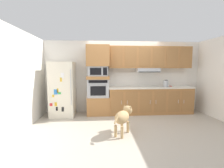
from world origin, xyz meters
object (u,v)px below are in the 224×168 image
object	(u,v)px
refrigerator	(63,89)
electric_kettle	(166,84)
built_in_oven	(98,88)
dog	(123,116)
microwave	(98,71)
screwdriver	(171,86)

from	to	relation	value
refrigerator	electric_kettle	size ratio (longest dim) A/B	7.33
built_in_oven	dog	distance (m)	1.83
built_in_oven	microwave	xyz separation A→B (m)	(0.00, -0.00, 0.56)
refrigerator	electric_kettle	xyz separation A→B (m)	(3.48, 0.02, 0.15)
screwdriver	electric_kettle	world-z (taller)	electric_kettle
built_in_oven	electric_kettle	size ratio (longest dim) A/B	2.92
built_in_oven	screwdriver	bearing A→B (deg)	0.97
microwave	dog	bearing A→B (deg)	-69.57
refrigerator	electric_kettle	distance (m)	3.48
electric_kettle	refrigerator	bearing A→B (deg)	-179.66
electric_kettle	built_in_oven	bearing A→B (deg)	178.83
electric_kettle	dog	world-z (taller)	electric_kettle
electric_kettle	dog	xyz separation A→B (m)	(-1.70, -1.61, -0.61)
built_in_oven	screwdriver	world-z (taller)	built_in_oven
refrigerator	microwave	world-z (taller)	refrigerator
refrigerator	microwave	bearing A→B (deg)	3.35
screwdriver	refrigerator	bearing A→B (deg)	-178.29
refrigerator	screwdriver	bearing A→B (deg)	1.71
refrigerator	dog	size ratio (longest dim) A/B	2.05
electric_kettle	dog	bearing A→B (deg)	-136.69
screwdriver	electric_kettle	bearing A→B (deg)	-157.85
refrigerator	built_in_oven	world-z (taller)	refrigerator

